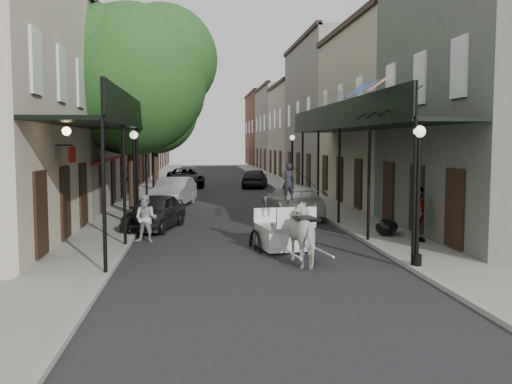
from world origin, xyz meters
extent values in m
plane|color=gray|center=(0.00, 0.00, 0.00)|extent=(140.00, 140.00, 0.00)
cube|color=black|center=(0.00, 20.00, 0.01)|extent=(8.00, 90.00, 0.01)
cube|color=gray|center=(-5.00, 20.00, 0.06)|extent=(2.20, 90.00, 0.12)
cube|color=gray|center=(5.00, 20.00, 0.06)|extent=(2.20, 90.00, 0.12)
cube|color=#B1AB8E|center=(-8.60, 30.00, 5.25)|extent=(5.00, 80.00, 10.50)
cube|color=gray|center=(8.60, 30.00, 5.25)|extent=(5.00, 80.00, 10.50)
cube|color=black|center=(-5.00, 7.00, 4.00)|extent=(2.20, 18.00, 0.12)
cube|color=black|center=(-3.95, 7.00, 4.50)|extent=(0.06, 18.00, 1.00)
cylinder|color=black|center=(-4.00, -2.00, 2.12)|extent=(0.10, 0.10, 4.00)
cylinder|color=black|center=(-4.00, 6.00, 2.12)|extent=(0.10, 0.10, 4.00)
cylinder|color=black|center=(-4.00, 14.00, 2.12)|extent=(0.10, 0.10, 4.00)
cube|color=black|center=(5.00, 7.00, 4.00)|extent=(2.20, 18.00, 0.12)
cube|color=black|center=(3.95, 7.00, 4.50)|extent=(0.06, 18.00, 1.00)
cylinder|color=black|center=(4.00, -2.00, 2.12)|extent=(0.10, 0.10, 4.00)
cylinder|color=black|center=(4.00, 6.00, 2.12)|extent=(0.10, 0.10, 4.00)
cylinder|color=black|center=(4.00, 14.00, 2.12)|extent=(0.10, 0.10, 4.00)
cylinder|color=#382619|center=(-4.60, 10.00, 2.92)|extent=(0.44, 0.44, 5.60)
sphere|color=#1A5120|center=(-4.60, 10.00, 6.20)|extent=(6.80, 6.80, 6.80)
sphere|color=#1A5120|center=(-3.24, 10.60, 7.20)|extent=(5.10, 5.10, 5.10)
cylinder|color=#382619|center=(-4.60, 24.00, 2.64)|extent=(0.44, 0.44, 5.04)
sphere|color=#1A5120|center=(-4.60, 24.00, 5.58)|extent=(6.00, 6.00, 6.00)
sphere|color=#1A5120|center=(-3.40, 24.60, 6.48)|extent=(4.50, 4.50, 4.50)
cylinder|color=black|center=(4.10, -2.00, 0.27)|extent=(0.28, 0.28, 0.30)
cylinder|color=black|center=(4.10, -2.00, 1.82)|extent=(0.12, 0.12, 3.40)
sphere|color=white|center=(4.10, -2.00, 3.67)|extent=(0.32, 0.32, 0.32)
cylinder|color=black|center=(-4.10, 6.00, 0.27)|extent=(0.28, 0.28, 0.30)
cylinder|color=black|center=(-4.10, 6.00, 1.82)|extent=(0.12, 0.12, 3.40)
sphere|color=white|center=(-4.10, 6.00, 3.67)|extent=(0.32, 0.32, 0.32)
cylinder|color=black|center=(4.10, 18.00, 0.27)|extent=(0.28, 0.28, 0.30)
cylinder|color=black|center=(4.10, 18.00, 1.82)|extent=(0.12, 0.12, 3.40)
sphere|color=white|center=(4.10, 18.00, 3.67)|extent=(0.32, 0.32, 0.32)
imported|color=silver|center=(1.34, -1.00, 0.84)|extent=(1.21, 2.10, 1.67)
torus|color=black|center=(0.04, 1.76, 0.63)|extent=(0.30, 1.30, 1.31)
torus|color=black|center=(1.68, 2.03, 0.63)|extent=(0.30, 1.30, 1.31)
torus|color=black|center=(0.47, 0.40, 0.32)|extent=(0.18, 0.68, 0.68)
torus|color=black|center=(1.71, 0.60, 0.32)|extent=(0.18, 0.68, 0.68)
cube|color=silver|center=(0.90, 1.70, 1.06)|extent=(1.69, 2.03, 0.71)
cube|color=silver|center=(1.07, 0.65, 1.57)|extent=(1.29, 0.75, 0.12)
cube|color=silver|center=(1.11, 0.40, 1.87)|extent=(1.22, 0.30, 0.51)
imported|color=black|center=(1.07, 0.65, 2.20)|extent=(0.45, 0.34, 1.14)
imported|color=#A7A79E|center=(-3.43, 3.00, 0.81)|extent=(0.93, 0.81, 1.62)
imported|color=gray|center=(-5.80, 20.15, 1.06)|extent=(1.37, 1.31, 1.87)
imported|color=gray|center=(5.57, 1.58, 1.04)|extent=(0.69, 1.15, 1.84)
imported|color=black|center=(-3.34, 5.92, 0.69)|extent=(2.58, 4.34, 1.38)
imported|color=#9B9BA0|center=(-2.94, 14.00, 0.76)|extent=(2.47, 4.85, 1.52)
imported|color=black|center=(-2.60, 26.94, 0.73)|extent=(3.13, 5.51, 1.45)
imported|color=silver|center=(2.60, 9.00, 0.73)|extent=(2.51, 5.19, 1.46)
imported|color=black|center=(2.60, 25.81, 0.73)|extent=(2.49, 4.51, 1.45)
ellipsoid|color=black|center=(4.87, 2.80, 0.42)|extent=(0.70, 0.70, 0.59)
ellipsoid|color=black|center=(5.17, 3.25, 0.36)|extent=(0.61, 0.61, 0.49)
camera|label=1|loc=(-1.69, -16.42, 3.39)|focal=40.00mm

